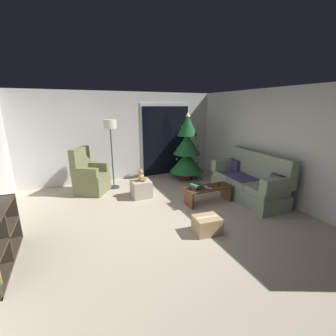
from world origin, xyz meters
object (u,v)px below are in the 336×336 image
christmas_tree (187,150)px  cardboard_box_taped_mid_floor (207,225)px  remote_white (204,186)px  cell_phone (197,184)px  floor_lamp (110,131)px  book_stack (197,186)px  remote_silver (209,188)px  ottoman (141,189)px  remote_black (219,184)px  coffee_table (208,192)px  remote_graphite (211,186)px  armchair (90,177)px  couch (250,182)px  teddy_bear_honey (141,176)px

christmas_tree → cardboard_box_taped_mid_floor: 3.08m
remote_white → cardboard_box_taped_mid_floor: bearing=10.5°
cell_phone → floor_lamp: (-1.45, 1.82, 1.02)m
book_stack → floor_lamp: (-1.45, 1.82, 1.07)m
remote_silver → ottoman: ottoman is taller
remote_black → christmas_tree: size_ratio=0.08×
coffee_table → remote_silver: bearing=-123.0°
remote_graphite → floor_lamp: floor_lamp is taller
remote_graphite → armchair: bearing=-156.2°
remote_graphite → cell_phone: bearing=-127.2°
remote_silver → christmas_tree: 1.94m
book_stack → ottoman: size_ratio=0.64×
remote_silver → christmas_tree: bearing=33.2°
coffee_table → armchair: (-2.35, 1.73, 0.15)m
remote_silver → remote_black: 0.37m
remote_black → remote_white: size_ratio=1.00×
couch → teddy_bear_honey: couch is taller
ottoman → cardboard_box_taped_mid_floor: bearing=-74.6°
remote_white → remote_graphite: bearing=101.8°
coffee_table → armchair: bearing=143.6°
armchair → teddy_bear_honey: 1.35m
couch → book_stack: bearing=173.3°
cell_phone → teddy_bear_honey: size_ratio=0.50×
ottoman → teddy_bear_honey: size_ratio=1.54×
couch → remote_white: (-1.13, 0.20, -0.01)m
remote_graphite → armchair: (-2.40, 1.75, 0.02)m
christmas_tree → ottoman: 1.95m
coffee_table → cell_phone: bearing=175.5°
remote_graphite → cell_phone: 0.37m
book_stack → cell_phone: (-0.00, 0.01, 0.05)m
remote_silver → remote_black: (0.35, 0.11, 0.00)m
remote_silver → cardboard_box_taped_mid_floor: bearing=-168.0°
cell_phone → teddy_bear_honey: (-0.96, 0.92, 0.03)m
cell_phone → christmas_tree: bearing=38.7°
cell_phone → teddy_bear_honey: bearing=106.6°
cardboard_box_taped_mid_floor → remote_silver: bearing=55.4°
remote_black → remote_graphite: size_ratio=1.00×
remote_graphite → ottoman: ottoman is taller
armchair → floor_lamp: 1.26m
remote_graphite → couch: bearing=53.1°
remote_black → christmas_tree: 1.78m
armchair → remote_graphite: bearing=-36.2°
coffee_table → remote_silver: remote_silver is taller
floor_lamp → teddy_bear_honey: bearing=-61.4°
remote_white → cell_phone: size_ratio=1.08×
ottoman → cardboard_box_taped_mid_floor: size_ratio=0.95×
remote_black → remote_white: 0.40m
couch → ottoman: 2.55m
book_stack → remote_black: bearing=1.2°
floor_lamp → teddy_bear_honey: floor_lamp is taller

